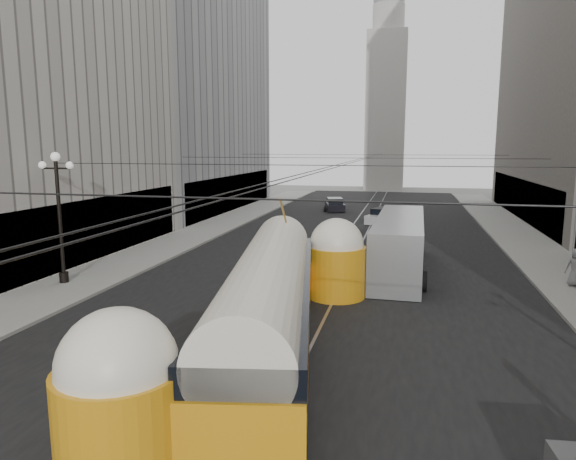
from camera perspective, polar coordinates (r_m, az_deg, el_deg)
The scene contains 14 objects.
road at distance 36.77m, azimuth 7.02°, elevation -1.42°, with size 20.00×85.00×0.02m, color black.
sidewalk_left at distance 43.01m, azimuth -8.55°, elevation 0.20°, with size 4.00×72.00×0.15m, color gray.
sidewalk_right at distance 40.84m, azimuth 24.56°, elevation -1.02°, with size 4.00×72.00×0.15m, color gray.
rail_left at distance 36.86m, azimuth 5.86°, elevation -1.38°, with size 0.12×85.00×0.04m, color gray.
rail_right at distance 36.70m, azimuth 8.19°, elevation -1.47°, with size 0.12×85.00×0.04m, color gray.
building_left_far at distance 57.17m, azimuth -12.06°, elevation 16.65°, with size 12.60×28.60×28.60m.
distant_tower at distance 83.93m, azimuth 10.87°, elevation 14.72°, with size 6.00×6.00×31.36m.
lamppost_left_mid at distance 27.16m, azimuth -24.08°, elevation 2.04°, with size 1.86×0.44×6.37m.
catenary at distance 35.14m, azimuth 7.23°, elevation 7.73°, with size 25.00×72.00×0.23m.
streetcar at distance 16.95m, azimuth -2.12°, elevation -7.87°, with size 5.17×16.49×3.67m.
city_bus at distance 28.73m, azimuth 12.28°, elevation -1.27°, with size 2.74×11.78×2.98m.
sedan_white_far at distance 46.45m, azimuth 10.62°, elevation 1.50°, with size 3.23×4.73×1.38m.
sedan_dark_far at distance 54.91m, azimuth 5.21°, elevation 2.79°, with size 2.74×4.60×1.36m.
pedestrian_sidewalk_right at distance 28.17m, azimuth 29.35°, elevation -3.64°, with size 0.90×0.55×1.84m, color slate.
Camera 1 is at (3.79, -3.44, 6.79)m, focal length 32.00 mm.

